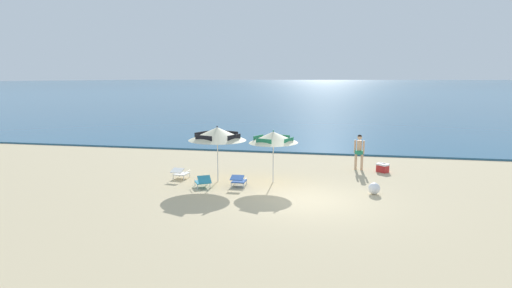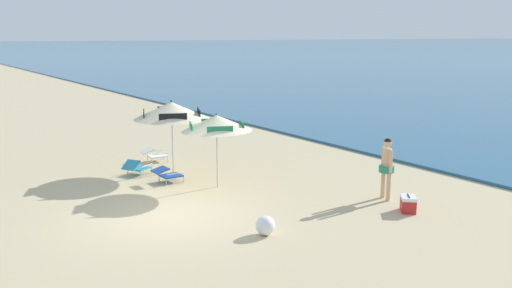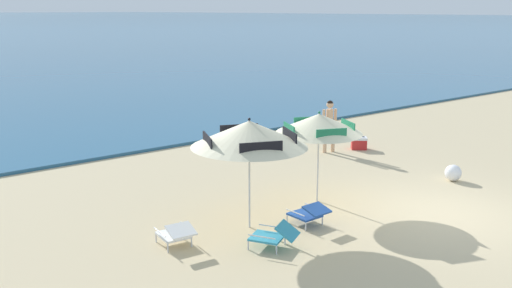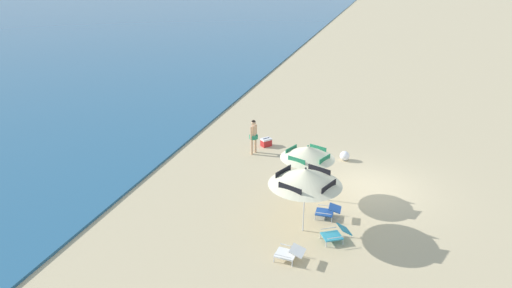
% 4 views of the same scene
% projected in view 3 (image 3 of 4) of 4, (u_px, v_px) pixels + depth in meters
% --- Properties ---
extents(ground_plane, '(800.00, 800.00, 0.00)m').
position_uv_depth(ground_plane, '(442.00, 214.00, 12.50)').
color(ground_plane, tan).
extents(beach_umbrella_striped_main, '(2.41, 2.40, 2.33)m').
position_uv_depth(beach_umbrella_striped_main, '(249.00, 134.00, 11.25)').
color(beach_umbrella_striped_main, silver).
rests_on(beach_umbrella_striped_main, ground).
extents(beach_umbrella_striped_second, '(2.86, 2.86, 2.17)m').
position_uv_depth(beach_umbrella_striped_second, '(319.00, 124.00, 12.89)').
color(beach_umbrella_striped_second, silver).
rests_on(beach_umbrella_striped_second, ground).
extents(lounge_chair_under_umbrella, '(0.90, 1.03, 0.53)m').
position_uv_depth(lounge_chair_under_umbrella, '(274.00, 235.00, 10.63)').
color(lounge_chair_under_umbrella, teal).
rests_on(lounge_chair_under_umbrella, ground).
extents(lounge_chair_beside_umbrella, '(0.60, 0.87, 0.49)m').
position_uv_depth(lounge_chair_beside_umbrella, '(309.00, 213.00, 11.75)').
color(lounge_chair_beside_umbrella, '#1E4799').
rests_on(lounge_chair_beside_umbrella, ground).
extents(lounge_chair_facing_sea, '(0.64, 0.92, 0.50)m').
position_uv_depth(lounge_chair_facing_sea, '(176.00, 233.00, 10.69)').
color(lounge_chair_facing_sea, white).
rests_on(lounge_chair_facing_sea, ground).
extents(person_standing_near_shore, '(0.48, 0.41, 1.67)m').
position_uv_depth(person_standing_near_shore, '(329.00, 122.00, 17.65)').
color(person_standing_near_shore, '#D8A87F').
rests_on(person_standing_near_shore, ground).
extents(cooler_box, '(0.60, 0.59, 0.43)m').
position_uv_depth(cooler_box, '(359.00, 143.00, 18.22)').
color(cooler_box, red).
rests_on(cooler_box, ground).
extents(beach_ball, '(0.44, 0.44, 0.44)m').
position_uv_depth(beach_ball, '(453.00, 173.00, 14.85)').
color(beach_ball, white).
rests_on(beach_ball, ground).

